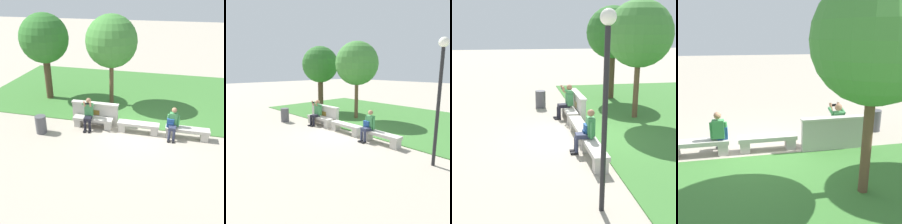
% 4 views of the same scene
% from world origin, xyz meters
% --- Properties ---
extents(ground_plane, '(80.00, 80.00, 0.00)m').
position_xyz_m(ground_plane, '(0.00, 0.00, 0.00)').
color(ground_plane, '#A89E8C').
extents(grass_strip, '(17.59, 8.00, 0.03)m').
position_xyz_m(grass_strip, '(0.00, 4.38, 0.01)').
color(grass_strip, '#3D7533').
rests_on(grass_strip, ground).
extents(bench_main, '(1.70, 0.40, 0.45)m').
position_xyz_m(bench_main, '(-1.95, 0.00, 0.29)').
color(bench_main, '#B7B2A8').
rests_on(bench_main, ground).
extents(bench_near, '(1.70, 0.40, 0.45)m').
position_xyz_m(bench_near, '(-0.00, 0.00, 0.29)').
color(bench_near, '#B7B2A8').
rests_on(bench_near, ground).
extents(bench_mid, '(1.70, 0.40, 0.45)m').
position_xyz_m(bench_mid, '(1.95, 0.00, 0.29)').
color(bench_mid, '#B7B2A8').
rests_on(bench_mid, ground).
extents(backrest_wall_with_plaque, '(2.06, 0.24, 1.01)m').
position_xyz_m(backrest_wall_with_plaque, '(-1.95, 0.34, 0.52)').
color(backrest_wall_with_plaque, '#B7B2A8').
rests_on(backrest_wall_with_plaque, ground).
extents(person_photographer, '(0.50, 0.75, 1.32)m').
position_xyz_m(person_photographer, '(-2.11, -0.08, 0.74)').
color(person_photographer, black).
rests_on(person_photographer, ground).
extents(person_distant, '(0.48, 0.68, 1.26)m').
position_xyz_m(person_distant, '(1.36, -0.07, 0.67)').
color(person_distant, black).
rests_on(person_distant, ground).
extents(backpack, '(0.28, 0.24, 0.43)m').
position_xyz_m(backpack, '(1.27, -0.03, 0.63)').
color(backpack, '#234C8C').
rests_on(backpack, bench_mid).
extents(tree_behind_wall, '(2.44, 2.44, 4.40)m').
position_xyz_m(tree_behind_wall, '(-5.19, 2.61, 3.14)').
color(tree_behind_wall, '#4C3826').
rests_on(tree_behind_wall, ground).
extents(tree_left_background, '(2.45, 2.45, 4.41)m').
position_xyz_m(tree_left_background, '(-1.76, 2.56, 3.17)').
color(tree_left_background, brown).
rests_on(tree_left_background, ground).
extents(trash_bin, '(0.44, 0.44, 0.75)m').
position_xyz_m(trash_bin, '(-3.89, -0.93, 0.38)').
color(trash_bin, '#4C4C51').
rests_on(trash_bin, ground).
extents(lamp_post, '(0.28, 0.28, 3.74)m').
position_xyz_m(lamp_post, '(4.21, -0.41, 2.46)').
color(lamp_post, black).
rests_on(lamp_post, ground).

